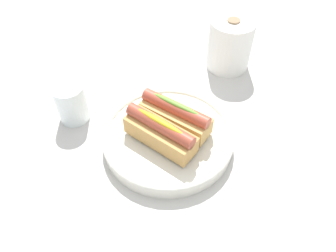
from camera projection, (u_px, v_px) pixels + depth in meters
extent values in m
plane|color=beige|center=(167.00, 135.00, 0.72)|extent=(2.40, 2.40, 0.00)
cylinder|color=silver|center=(168.00, 139.00, 0.69)|extent=(0.27, 0.27, 0.03)
torus|color=silver|center=(168.00, 134.00, 0.68)|extent=(0.27, 0.27, 0.01)
cube|color=tan|center=(160.00, 135.00, 0.65)|extent=(0.15, 0.07, 0.04)
cylinder|color=#A84733|center=(160.00, 125.00, 0.63)|extent=(0.15, 0.04, 0.03)
ellipsoid|color=gold|center=(160.00, 121.00, 0.62)|extent=(0.11, 0.02, 0.01)
cube|color=tan|center=(175.00, 118.00, 0.68)|extent=(0.15, 0.06, 0.04)
cylinder|color=#B24C38|center=(176.00, 108.00, 0.66)|extent=(0.15, 0.04, 0.03)
ellipsoid|color=olive|center=(176.00, 104.00, 0.65)|extent=(0.11, 0.02, 0.01)
cylinder|color=white|center=(71.00, 103.00, 0.72)|extent=(0.07, 0.07, 0.09)
cylinder|color=silver|center=(72.00, 106.00, 0.73)|extent=(0.06, 0.06, 0.07)
cylinder|color=white|center=(230.00, 44.00, 0.83)|extent=(0.11, 0.11, 0.13)
cylinder|color=#997A5B|center=(234.00, 20.00, 0.78)|extent=(0.03, 0.03, 0.00)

